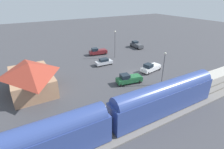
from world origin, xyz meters
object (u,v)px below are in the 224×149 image
station_building (31,76)px  pickup_charcoal (136,45)px  pedestrian_on_platform (170,87)px  pickup_maroon (98,51)px  light_pole_near_platform (164,65)px  pedestrian_waiting_far (160,87)px  pickup_green (129,79)px  sedan_silver (104,62)px  pickup_white (151,68)px  passenger_train (109,117)px  light_pole_lot_center (115,41)px

station_building → pickup_charcoal: station_building is taller
station_building → pedestrian_on_platform: bearing=-123.3°
pedestrian_on_platform → pickup_maroon: size_ratio=0.30×
pickup_maroon → light_pole_near_platform: bearing=-173.8°
pedestrian_waiting_far → pickup_green: size_ratio=0.30×
station_building → sedan_silver: size_ratio=2.77×
sedan_silver → pickup_charcoal: (8.64, -17.32, 0.15)m
sedan_silver → pickup_white: size_ratio=0.80×
pickup_green → light_pole_near_platform: bearing=-125.9°
pickup_maroon → pedestrian_waiting_far: bearing=179.9°
light_pole_near_platform → pickup_white: bearing=-22.5°
passenger_train → station_building: station_building is taller
passenger_train → light_pole_lot_center: bearing=-32.6°
pedestrian_waiting_far → light_pole_near_platform: bearing=-49.3°
pickup_maroon → sedan_silver: bearing=164.1°
passenger_train → pickup_maroon: 33.90m
pedestrian_on_platform → sedan_silver: pedestrian_on_platform is taller
light_pole_lot_center → pickup_white: bearing=-170.5°
pedestrian_waiting_far → pickup_maroon: (26.49, -0.04, -0.25)m
pedestrian_on_platform → passenger_train: bearing=103.3°
pickup_white → light_pole_lot_center: (12.91, 2.16, 3.86)m
passenger_train → pickup_green: size_ratio=6.81×
passenger_train → pedestrian_waiting_far: (4.52, -13.55, -1.58)m
pickup_white → pickup_maroon: size_ratio=1.00×
pedestrian_on_platform → pedestrian_waiting_far: 1.84m
pickup_white → light_pole_lot_center: light_pole_lot_center is taller
pickup_green → light_pole_near_platform: 7.51m
station_building → pickup_charcoal: size_ratio=2.29×
sedan_silver → pickup_green: (-11.77, 0.38, 0.15)m
passenger_train → light_pole_lot_center: 30.91m
pedestrian_waiting_far → sedan_silver: (17.97, 2.39, -0.40)m
light_pole_near_platform → light_pole_lot_center: (19.17, -0.43, 0.45)m
pickup_maroon → light_pole_lot_center: light_pole_lot_center is taller
sedan_silver → pickup_white: pickup_white is taller
pickup_maroon → light_pole_lot_center: (-5.04, -3.05, 3.86)m
passenger_train → pickup_maroon: bearing=-23.7°
pedestrian_waiting_far → pickup_maroon: pickup_maroon is taller
sedan_silver → pedestrian_on_platform: bearing=-168.2°
pickup_maroon → light_pole_lot_center: 7.04m
pickup_green → light_pole_near_platform: size_ratio=0.81×
station_building → sedan_silver: 18.64m
pedestrian_on_platform → light_pole_lot_center: bearing=-3.9°
sedan_silver → pickup_green: pickup_green is taller
light_pole_lot_center → pickup_maroon: bearing=31.2°
passenger_train → pickup_green: 15.31m
light_pole_near_platform → pickup_charcoal: bearing=-26.8°
passenger_train → pedestrian_waiting_far: passenger_train is taller
pedestrian_waiting_far → pickup_green: pickup_green is taller
passenger_train → pickup_green: passenger_train is taller
passenger_train → station_building: bearing=20.8°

